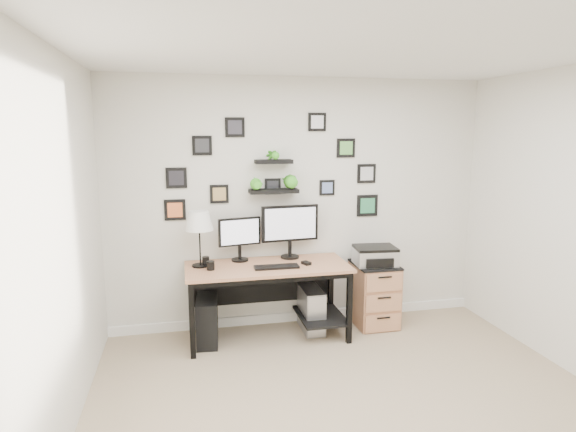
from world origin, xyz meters
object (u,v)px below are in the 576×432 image
object	(u,v)px
printer	(375,256)
table_lamp	(199,222)
pc_tower_grey	(311,309)
desk	(271,276)
monitor_left	(240,236)
monitor_right	(290,227)
file_cabinet	(374,294)
pc_tower_black	(207,320)
mug	(211,266)

from	to	relation	value
printer	table_lamp	bearing A→B (deg)	178.43
pc_tower_grey	desk	bearing A→B (deg)	-173.72
monitor_left	monitor_right	size ratio (longest dim) A/B	0.75
monitor_right	file_cabinet	xyz separation A→B (m)	(0.89, -0.13, -0.74)
monitor_right	pc_tower_black	distance (m)	1.24
desk	mug	bearing A→B (deg)	-173.27
mug	pc_tower_grey	bearing A→B (deg)	6.54
table_lamp	printer	bearing A→B (deg)	-1.57
file_cabinet	printer	world-z (taller)	printer
monitor_left	monitor_right	bearing A→B (deg)	-0.00
table_lamp	file_cabinet	xyz separation A→B (m)	(1.82, -0.02, -0.85)
desk	mug	world-z (taller)	mug
monitor_right	file_cabinet	bearing A→B (deg)	-8.47
monitor_right	pc_tower_black	size ratio (longest dim) A/B	1.32
desk	printer	size ratio (longest dim) A/B	3.56
monitor_left	printer	bearing A→B (deg)	-6.64
mug	printer	distance (m)	1.72
monitor_right	table_lamp	distance (m)	0.94
mug	pc_tower_grey	distance (m)	1.18
file_cabinet	pc_tower_grey	bearing A→B (deg)	-179.17
table_lamp	printer	size ratio (longest dim) A/B	1.21
desk	monitor_right	world-z (taller)	monitor_right
pc_tower_grey	monitor_right	bearing A→B (deg)	143.69
desk	mug	xyz separation A→B (m)	(-0.59, -0.07, 0.17)
desk	monitor_left	bearing A→B (deg)	145.68
mug	printer	xyz separation A→B (m)	(1.71, 0.10, -0.03)
monitor_right	mug	distance (m)	0.92
desk	table_lamp	world-z (taller)	table_lamp
desk	pc_tower_black	world-z (taller)	desk
file_cabinet	pc_tower_black	bearing A→B (deg)	-177.39
monitor_right	file_cabinet	size ratio (longest dim) A/B	0.89
mug	file_cabinet	distance (m)	1.79
pc_tower_black	pc_tower_grey	bearing A→B (deg)	8.44
monitor_left	pc_tower_black	xyz separation A→B (m)	(-0.36, -0.21, -0.78)
monitor_left	pc_tower_grey	size ratio (longest dim) A/B	0.98
pc_tower_black	printer	bearing A→B (deg)	6.33
table_lamp	pc_tower_black	distance (m)	0.97
mug	file_cabinet	world-z (taller)	mug
monitor_left	pc_tower_black	world-z (taller)	monitor_left
table_lamp	monitor_right	bearing A→B (deg)	7.01
table_lamp	mug	xyz separation A→B (m)	(0.09, -0.15, -0.40)
desk	printer	xyz separation A→B (m)	(1.12, 0.03, 0.14)
desk	monitor_left	distance (m)	0.51
monitor_right	mug	xyz separation A→B (m)	(-0.83, -0.26, -0.29)
monitor_right	printer	xyz separation A→B (m)	(0.88, -0.16, -0.31)
pc_tower_black	file_cabinet	xyz separation A→B (m)	(1.77, 0.08, 0.11)
table_lamp	pc_tower_black	size ratio (longest dim) A/B	1.21
desk	mug	distance (m)	0.62
file_cabinet	printer	xyz separation A→B (m)	(-0.01, -0.03, 0.43)
monitor_right	pc_tower_grey	xyz separation A→B (m)	(0.19, -0.14, -0.85)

